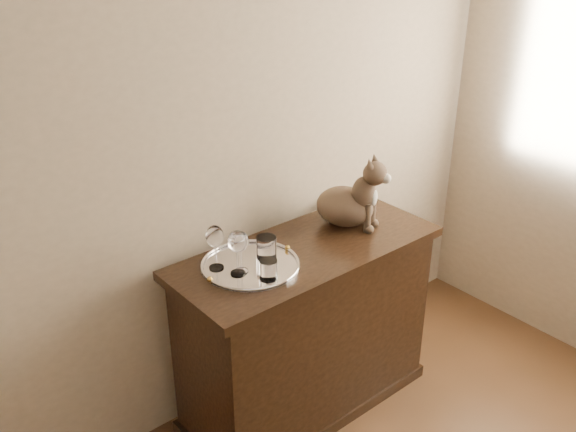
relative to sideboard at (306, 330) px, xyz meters
name	(u,v)px	position (x,y,z in m)	size (l,w,h in m)	color
wall_back	(132,149)	(-0.60, 0.31, 0.93)	(4.00, 0.10, 2.70)	tan
sideboard	(306,330)	(0.00, 0.00, 0.00)	(1.20, 0.50, 0.85)	black
tray	(250,266)	(-0.28, 0.03, 0.43)	(0.40, 0.40, 0.01)	silver
wine_glass_a	(215,247)	(-0.40, 0.10, 0.53)	(0.07, 0.07, 0.19)	white
wine_glass_c	(237,253)	(-0.35, 0.01, 0.53)	(0.07, 0.07, 0.19)	silver
wine_glass_d	(241,252)	(-0.34, 0.01, 0.52)	(0.07, 0.07, 0.18)	white
tumbler_b	(268,270)	(-0.29, -0.10, 0.47)	(0.07, 0.07, 0.08)	white
tumbler_c	(266,247)	(-0.19, 0.04, 0.48)	(0.08, 0.08, 0.09)	silver
cat	(346,189)	(0.28, 0.07, 0.60)	(0.34, 0.32, 0.35)	#4D3D2D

